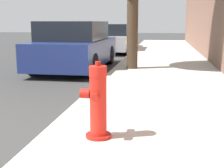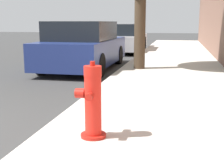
# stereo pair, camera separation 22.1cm
# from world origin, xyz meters

# --- Properties ---
(sidewalk_slab) EXTENTS (2.89, 40.00, 0.16)m
(sidewalk_slab) POSITION_xyz_m (3.43, 0.00, 0.08)
(sidewalk_slab) COLOR beige
(sidewalk_slab) RESTS_ON ground_plane
(fire_hydrant) EXTENTS (0.34, 0.36, 0.86)m
(fire_hydrant) POSITION_xyz_m (2.68, 0.30, 0.55)
(fire_hydrant) COLOR red
(fire_hydrant) RESTS_ON sidewalk_slab
(parked_car_near) EXTENTS (1.85, 4.30, 1.45)m
(parked_car_near) POSITION_xyz_m (0.72, 6.29, 0.70)
(parked_car_near) COLOR navy
(parked_car_near) RESTS_ON ground_plane
(parked_car_mid) EXTENTS (1.76, 4.58, 1.34)m
(parked_car_mid) POSITION_xyz_m (0.97, 12.18, 0.66)
(parked_car_mid) COLOR #B7B7BC
(parked_car_mid) RESTS_ON ground_plane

